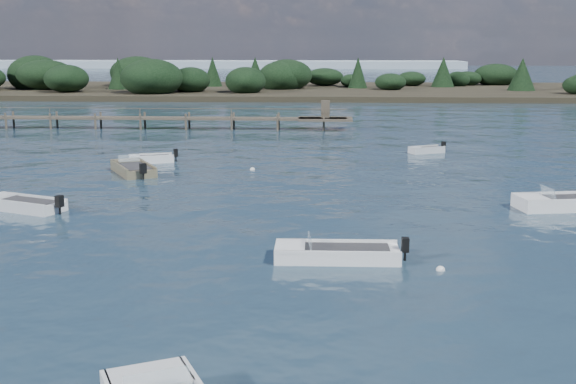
# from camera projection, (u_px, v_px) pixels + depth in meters

# --- Properties ---
(ground) EXTENTS (400.00, 400.00, 0.00)m
(ground) POSITION_uv_depth(u_px,v_px,m) (289.00, 117.00, 79.13)
(ground) COLOR #162734
(ground) RESTS_ON ground
(dinghy_mid_grey) EXTENTS (4.54, 3.06, 1.14)m
(dinghy_mid_grey) POSITION_uv_depth(u_px,v_px,m) (23.00, 206.00, 34.64)
(dinghy_mid_grey) COLOR #B1B6B8
(dinghy_mid_grey) RESTS_ON ground
(tender_far_white) EXTENTS (3.28, 2.04, 1.11)m
(tender_far_white) POSITION_uv_depth(u_px,v_px,m) (152.00, 160.00, 48.45)
(tender_far_white) COLOR silver
(tender_far_white) RESTS_ON ground
(dinghy_mid_white_b) EXTENTS (5.61, 2.75, 1.37)m
(dinghy_mid_white_b) POSITION_uv_depth(u_px,v_px,m) (569.00, 205.00, 34.87)
(dinghy_mid_white_b) COLOR silver
(dinghy_mid_white_b) RESTS_ON ground
(dinghy_extra_a) EXTENTS (3.72, 4.73, 1.31)m
(dinghy_extra_a) POSITION_uv_depth(u_px,v_px,m) (133.00, 171.00, 44.40)
(dinghy_extra_a) COLOR #6F664A
(dinghy_extra_a) RESTS_ON ground
(tender_far_grey_b) EXTENTS (2.87, 2.03, 0.99)m
(tender_far_grey_b) POSITION_uv_depth(u_px,v_px,m) (427.00, 151.00, 52.78)
(tender_far_grey_b) COLOR #B1B6B8
(tender_far_grey_b) RESTS_ON ground
(dinghy_mid_white_a) EXTENTS (4.91, 1.75, 1.15)m
(dinghy_mid_white_a) POSITION_uv_depth(u_px,v_px,m) (336.00, 256.00, 26.57)
(dinghy_mid_white_a) COLOR silver
(dinghy_mid_white_a) RESTS_ON ground
(buoy_b) EXTENTS (0.32, 0.32, 0.32)m
(buoy_b) POSITION_uv_depth(u_px,v_px,m) (440.00, 270.00, 25.34)
(buoy_b) COLOR silver
(buoy_b) RESTS_ON ground
(buoy_e) EXTENTS (0.32, 0.32, 0.32)m
(buoy_e) POSITION_uv_depth(u_px,v_px,m) (252.00, 170.00, 45.66)
(buoy_e) COLOR silver
(buoy_e) RESTS_ON ground
(jetty) EXTENTS (64.50, 3.20, 3.40)m
(jetty) POSITION_uv_depth(u_px,v_px,m) (53.00, 118.00, 68.26)
(jetty) COLOR #484135
(jetty) RESTS_ON ground
(far_headland) EXTENTS (190.00, 40.00, 5.80)m
(far_headland) POSITION_uv_depth(u_px,v_px,m) (455.00, 81.00, 116.63)
(far_headland) COLOR black
(far_headland) RESTS_ON ground
(distant_haze) EXTENTS (280.00, 20.00, 2.40)m
(distant_haze) POSITION_uv_depth(u_px,v_px,m) (54.00, 68.00, 249.93)
(distant_haze) COLOR #889BA9
(distant_haze) RESTS_ON ground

